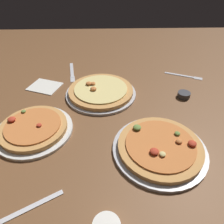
{
  "coord_description": "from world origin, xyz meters",
  "views": [
    {
      "loc": [
        -0.02,
        -0.66,
        0.55
      ],
      "look_at": [
        0.0,
        0.0,
        0.02
      ],
      "focal_mm": 32.87,
      "sensor_mm": 36.0,
      "label": 1
    }
  ],
  "objects": [
    {
      "name": "ground_plane",
      "position": [
        0.0,
        0.0,
        -0.01
      ],
      "size": [
        2.4,
        2.4,
        0.03
      ],
      "primitive_type": "cube",
      "color": "brown"
    },
    {
      "name": "knife_spare",
      "position": [
        -0.22,
        0.39,
        0.0
      ],
      "size": [
        0.06,
        0.23,
        0.01
      ],
      "color": "silver",
      "rests_on": "ground_plane"
    },
    {
      "name": "pizza_plate_near",
      "position": [
        0.16,
        -0.2,
        0.02
      ],
      "size": [
        0.32,
        0.32,
        0.05
      ],
      "color": "#B2B2B7",
      "rests_on": "ground_plane"
    },
    {
      "name": "pizza_plate_far",
      "position": [
        -0.05,
        0.16,
        0.02
      ],
      "size": [
        0.33,
        0.33,
        0.05
      ],
      "color": "#B2B2B7",
      "rests_on": "ground_plane"
    },
    {
      "name": "ramekin_sauce",
      "position": [
        0.34,
        0.13,
        0.01
      ],
      "size": [
        0.06,
        0.06,
        0.03
      ],
      "primitive_type": "cylinder",
      "color": "#333338",
      "rests_on": "ground_plane"
    },
    {
      "name": "fork_left",
      "position": [
        0.41,
        0.33,
        0.0
      ],
      "size": [
        0.19,
        0.1,
        0.01
      ],
      "color": "silver",
      "rests_on": "ground_plane"
    },
    {
      "name": "napkin_folded",
      "position": [
        -0.33,
        0.24,
        0.0
      ],
      "size": [
        0.18,
        0.17,
        0.01
      ],
      "primitive_type": "cube",
      "rotation": [
        0.0,
        0.0,
        -0.37
      ],
      "color": "silver",
      "rests_on": "ground_plane"
    },
    {
      "name": "fork_spare",
      "position": [
        -0.26,
        -0.4,
        0.0
      ],
      "size": [
        0.2,
        0.12,
        0.01
      ],
      "color": "silver",
      "rests_on": "ground_plane"
    },
    {
      "name": "pizza_plate_side",
      "position": [
        -0.3,
        -0.09,
        0.02
      ],
      "size": [
        0.29,
        0.29,
        0.05
      ],
      "color": "silver",
      "rests_on": "ground_plane"
    }
  ]
}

